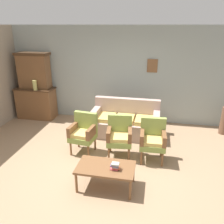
# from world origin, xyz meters

# --- Properties ---
(ground_plane) EXTENTS (7.68, 7.68, 0.00)m
(ground_plane) POSITION_xyz_m (0.00, 0.00, 0.00)
(ground_plane) COLOR #997A5B
(wall_back_with_decor) EXTENTS (6.40, 0.09, 2.70)m
(wall_back_with_decor) POSITION_xyz_m (0.00, 2.63, 1.35)
(wall_back_with_decor) COLOR #939E99
(wall_back_with_decor) RESTS_ON ground
(side_cabinet) EXTENTS (1.16, 0.55, 0.93)m
(side_cabinet) POSITION_xyz_m (-2.51, 2.25, 0.47)
(side_cabinet) COLOR brown
(side_cabinet) RESTS_ON ground
(cabinet_upper_hutch) EXTENTS (0.99, 0.38, 1.03)m
(cabinet_upper_hutch) POSITION_xyz_m (-2.51, 2.33, 1.45)
(cabinet_upper_hutch) COLOR brown
(cabinet_upper_hutch) RESTS_ON side_cabinet
(vase_on_cabinet) EXTENTS (0.12, 0.12, 0.28)m
(vase_on_cabinet) POSITION_xyz_m (-2.38, 2.07, 1.07)
(vase_on_cabinet) COLOR tan
(vase_on_cabinet) RESTS_ON side_cabinet
(floral_couch) EXTENTS (1.73, 0.82, 0.90)m
(floral_couch) POSITION_xyz_m (0.32, 1.62, 0.33)
(floral_couch) COLOR tan
(floral_couch) RESTS_ON ground
(armchair_by_doorway) EXTENTS (0.57, 0.55, 0.90)m
(armchair_by_doorway) POSITION_xyz_m (-0.47, 0.57, 0.50)
(armchair_by_doorway) COLOR #849947
(armchair_by_doorway) RESTS_ON ground
(armchair_near_couch_end) EXTENTS (0.57, 0.55, 0.90)m
(armchair_near_couch_end) POSITION_xyz_m (0.34, 0.57, 0.50)
(armchair_near_couch_end) COLOR #849947
(armchair_near_couch_end) RESTS_ON ground
(armchair_near_cabinet) EXTENTS (0.54, 0.51, 0.90)m
(armchair_near_cabinet) POSITION_xyz_m (1.04, 0.54, 0.50)
(armchair_near_cabinet) COLOR #849947
(armchair_near_cabinet) RESTS_ON ground
(coffee_table) EXTENTS (1.00, 0.56, 0.42)m
(coffee_table) POSITION_xyz_m (0.28, -0.51, 0.38)
(coffee_table) COLOR brown
(coffee_table) RESTS_ON ground
(book_stack_on_table) EXTENTS (0.16, 0.11, 0.12)m
(book_stack_on_table) POSITION_xyz_m (0.45, -0.56, 0.48)
(book_stack_on_table) COLOR #CC4A56
(book_stack_on_table) RESTS_ON coffee_table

